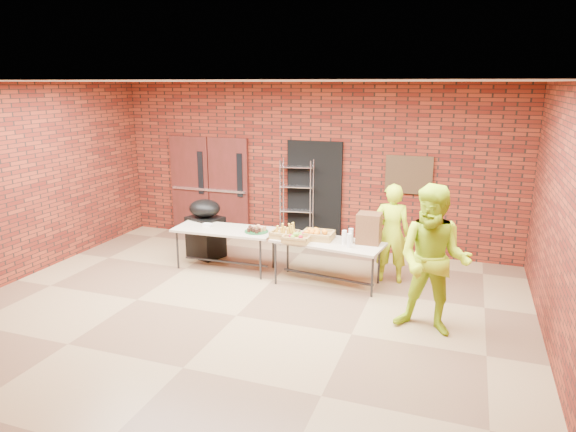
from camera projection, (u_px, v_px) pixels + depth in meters
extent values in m
cube|color=brown|center=(236.00, 317.00, 7.23)|extent=(8.00, 7.00, 0.04)
cube|color=silver|center=(230.00, 80.00, 6.41)|extent=(8.00, 7.00, 0.04)
cube|color=maroon|center=(311.00, 166.00, 10.03)|extent=(8.00, 0.04, 3.20)
cube|color=maroon|center=(18.00, 315.00, 3.61)|extent=(8.00, 0.04, 3.20)
cube|color=maroon|center=(3.00, 186.00, 8.12)|extent=(0.04, 7.00, 3.20)
cube|color=maroon|center=(572.00, 234.00, 5.53)|extent=(0.04, 7.00, 3.20)
cube|color=#4D1716|center=(191.00, 186.00, 10.95)|extent=(0.88, 0.08, 2.10)
cube|color=#4D1716|center=(229.00, 188.00, 10.66)|extent=(0.88, 0.08, 2.10)
cube|color=black|center=(200.00, 173.00, 10.74)|extent=(0.12, 0.02, 0.90)
cube|color=black|center=(240.00, 175.00, 10.45)|extent=(0.12, 0.02, 0.90)
cube|color=silver|center=(208.00, 190.00, 10.77)|extent=(1.70, 0.04, 0.05)
cube|color=black|center=(314.00, 194.00, 10.09)|extent=(1.10, 0.06, 2.10)
cube|color=#412E1A|center=(409.00, 175.00, 9.37)|extent=(0.85, 0.04, 0.70)
cube|color=#B8A48C|center=(225.00, 230.00, 8.91)|extent=(1.79, 0.80, 0.04)
cube|color=#2B2B30|center=(226.00, 262.00, 9.06)|extent=(1.57, 0.09, 0.03)
cylinder|color=#2B2B30|center=(194.00, 240.00, 9.52)|extent=(0.04, 0.04, 0.69)
cylinder|color=#2B2B30|center=(273.00, 249.00, 9.02)|extent=(0.04, 0.04, 0.69)
cylinder|color=#2B2B30|center=(178.00, 250.00, 8.98)|extent=(0.04, 0.04, 0.69)
cylinder|color=#2B2B30|center=(260.00, 260.00, 8.48)|extent=(0.04, 0.04, 0.69)
cube|color=#B8A48C|center=(328.00, 242.00, 8.20)|extent=(1.85, 0.97, 0.04)
cube|color=#2B2B30|center=(327.00, 277.00, 8.35)|extent=(1.56, 0.25, 0.03)
cylinder|color=#2B2B30|center=(288.00, 253.00, 8.81)|extent=(0.04, 0.04, 0.69)
cylinder|color=#2B2B30|center=(379.00, 263.00, 8.31)|extent=(0.04, 0.04, 0.69)
cylinder|color=#2B2B30|center=(276.00, 264.00, 8.27)|extent=(0.04, 0.04, 0.69)
cylinder|color=#2B2B30|center=(372.00, 276.00, 7.77)|extent=(0.04, 0.04, 0.69)
cube|color=#AF8746|center=(285.00, 235.00, 8.39)|extent=(0.43, 0.34, 0.07)
cube|color=#AF8746|center=(318.00, 236.00, 8.32)|extent=(0.50, 0.39, 0.08)
cube|color=#AF8746|center=(297.00, 240.00, 8.17)|extent=(0.43, 0.33, 0.07)
cylinder|color=#154F23|center=(256.00, 231.00, 8.71)|extent=(0.40, 0.40, 0.02)
cube|color=white|center=(207.00, 225.00, 9.03)|extent=(0.16, 0.11, 0.05)
cube|color=brown|center=(369.00, 228.00, 8.05)|extent=(0.37, 0.33, 0.48)
cylinder|color=white|center=(344.00, 237.00, 8.01)|extent=(0.08, 0.08, 0.23)
cylinder|color=white|center=(349.00, 241.00, 7.86)|extent=(0.07, 0.07, 0.22)
cylinder|color=white|center=(351.00, 236.00, 8.08)|extent=(0.08, 0.08, 0.23)
cube|color=black|center=(206.00, 237.00, 9.61)|extent=(0.74, 0.67, 0.77)
ellipsoid|color=black|center=(205.00, 208.00, 9.47)|extent=(0.73, 0.68, 0.33)
imported|color=#AED617|center=(391.00, 233.00, 8.29)|extent=(0.62, 0.43, 1.64)
imported|color=#AED617|center=(433.00, 261.00, 6.53)|extent=(1.06, 0.88, 1.97)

